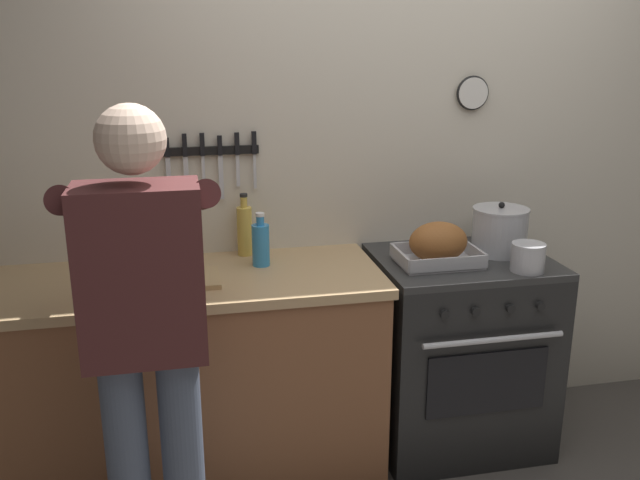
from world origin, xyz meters
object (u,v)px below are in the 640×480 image
object	(u,v)px
roasting_pan	(438,245)
saucepan	(528,257)
bottle_vinegar	(191,236)
cutting_board	(174,280)
bottle_dish_soap	(261,244)
bottle_cooking_oil	(245,229)
stove	(457,350)
stock_pot	(500,231)
person_cook	(146,327)

from	to	relation	value
roasting_pan	saucepan	world-z (taller)	roasting_pan
roasting_pan	bottle_vinegar	world-z (taller)	bottle_vinegar
saucepan	cutting_board	size ratio (longest dim) A/B	0.39
saucepan	roasting_pan	bearing A→B (deg)	153.60
roasting_pan	saucepan	size ratio (longest dim) A/B	2.51
bottle_dish_soap	bottle_cooking_oil	size ratio (longest dim) A/B	0.83
saucepan	bottle_dish_soap	bearing A→B (deg)	164.29
saucepan	bottle_dish_soap	distance (m)	1.12
bottle_vinegar	stove	bearing A→B (deg)	-10.27
roasting_pan	stock_pot	xyz separation A→B (m)	(0.33, 0.09, 0.02)
stove	saucepan	xyz separation A→B (m)	(0.19, -0.22, 0.51)
stock_pot	bottle_cooking_oil	bearing A→B (deg)	169.34
roasting_pan	stock_pot	world-z (taller)	stock_pot
stove	cutting_board	xyz separation A→B (m)	(-1.26, -0.05, 0.46)
roasting_pan	stock_pot	distance (m)	0.34
stove	roasting_pan	world-z (taller)	roasting_pan
roasting_pan	stove	bearing A→B (deg)	19.61
person_cook	saucepan	world-z (taller)	person_cook
stock_pot	saucepan	world-z (taller)	stock_pot
bottle_dish_soap	person_cook	bearing A→B (deg)	-123.72
stove	saucepan	distance (m)	0.59
stove	stock_pot	size ratio (longest dim) A/B	3.60
person_cook	roasting_pan	xyz separation A→B (m)	(1.20, 0.55, 0.03)
bottle_cooking_oil	bottle_dish_soap	bearing A→B (deg)	-72.82
roasting_pan	cutting_board	size ratio (longest dim) A/B	0.98
roasting_pan	person_cook	bearing A→B (deg)	-155.54
bottle_dish_soap	bottle_vinegar	xyz separation A→B (m)	(-0.29, 0.13, 0.01)
bottle_vinegar	cutting_board	bearing A→B (deg)	-106.72
bottle_vinegar	bottle_cooking_oil	bearing A→B (deg)	9.10
stove	bottle_vinegar	distance (m)	1.32
saucepan	cutting_board	xyz separation A→B (m)	(-1.45, 0.16, -0.05)
cutting_board	bottle_vinegar	bearing A→B (deg)	73.28
bottle_dish_soap	bottle_cooking_oil	xyz separation A→B (m)	(-0.05, 0.16, 0.02)
person_cook	stock_pot	size ratio (longest dim) A/B	6.63
stock_pot	bottle_dish_soap	size ratio (longest dim) A/B	1.08
saucepan	bottle_dish_soap	size ratio (longest dim) A/B	0.61
stock_pot	bottle_cooking_oil	world-z (taller)	bottle_cooking_oil
saucepan	bottle_vinegar	distance (m)	1.43
roasting_pan	cutting_board	xyz separation A→B (m)	(-1.11, -0.00, -0.07)
stock_pot	bottle_cooking_oil	size ratio (longest dim) A/B	0.89
bottle_cooking_oil	saucepan	bearing A→B (deg)	-22.46
stove	person_cook	distance (m)	1.56
stove	bottle_vinegar	size ratio (longest dim) A/B	3.39
person_cook	roasting_pan	distance (m)	1.32
stove	bottle_vinegar	xyz separation A→B (m)	(-1.18, 0.21, 0.56)
stock_pot	saucepan	xyz separation A→B (m)	(0.01, -0.26, -0.04)
cutting_board	bottle_dish_soap	size ratio (longest dim) A/B	1.56
bottle_cooking_oil	stock_pot	bearing A→B (deg)	-10.66
bottle_dish_soap	bottle_cooking_oil	bearing A→B (deg)	107.18
bottle_vinegar	bottle_dish_soap	bearing A→B (deg)	-23.61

